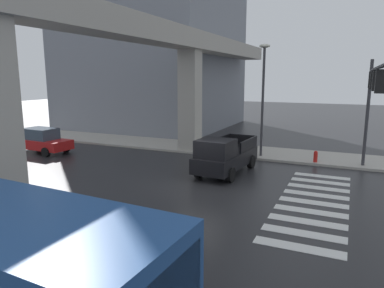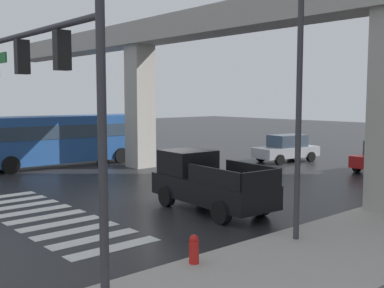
% 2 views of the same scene
% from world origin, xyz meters
% --- Properties ---
extents(ground_plane, '(120.00, 120.00, 0.00)m').
position_xyz_m(ground_plane, '(0.00, 0.00, 0.00)').
color(ground_plane, '#232326').
extents(crosswalk_stripes, '(9.35, 2.80, 0.01)m').
position_xyz_m(crosswalk_stripes, '(-0.00, -5.39, 0.01)').
color(crosswalk_stripes, silver).
rests_on(crosswalk_stripes, ground).
extents(elevated_overpass, '(48.81, 1.84, 8.29)m').
position_xyz_m(elevated_overpass, '(0.00, 3.82, 6.93)').
color(elevated_overpass, '#ADA89E').
rests_on(elevated_overpass, ground).
extents(sidewalk_east, '(4.00, 36.00, 0.15)m').
position_xyz_m(sidewalk_east, '(8.63, 2.00, 0.07)').
color(sidewalk_east, '#ADA89E').
rests_on(sidewalk_east, ground).
extents(pickup_truck, '(5.22, 2.36, 2.08)m').
position_xyz_m(pickup_truck, '(2.76, -0.44, 0.99)').
color(pickup_truck, black).
rests_on(pickup_truck, ground).
extents(sedan_red, '(2.14, 4.39, 1.72)m').
position_xyz_m(sedan_red, '(2.76, 13.04, 0.85)').
color(sedan_red, red).
rests_on(sedan_red, ground).
extents(traffic_signal_mast, '(10.89, 0.32, 6.20)m').
position_xyz_m(traffic_signal_mast, '(3.70, -7.41, 4.68)').
color(traffic_signal_mast, '#38383D').
rests_on(traffic_signal_mast, ground).
extents(street_lamp_near_corner, '(0.44, 0.70, 7.24)m').
position_xyz_m(street_lamp_near_corner, '(7.43, -1.35, 4.56)').
color(street_lamp_near_corner, '#38383D').
rests_on(street_lamp_near_corner, ground).
extents(fire_hydrant, '(0.24, 0.24, 0.85)m').
position_xyz_m(fire_hydrant, '(7.03, -4.80, 0.43)').
color(fire_hydrant, red).
rests_on(fire_hydrant, ground).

